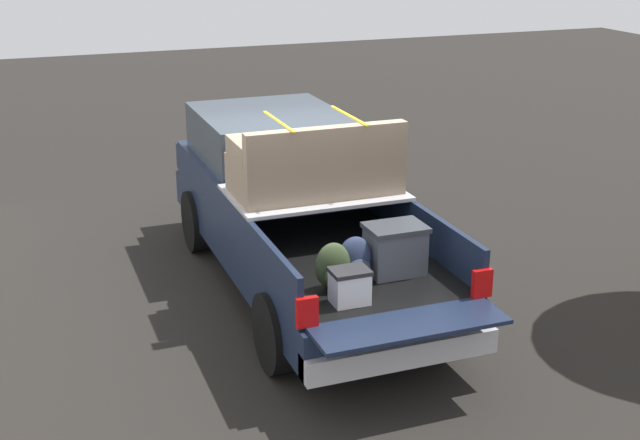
% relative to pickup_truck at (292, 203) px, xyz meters
% --- Properties ---
extents(ground_plane, '(40.00, 40.00, 0.00)m').
position_rel_pickup_truck_xyz_m(ground_plane, '(-0.38, 0.00, -0.99)').
color(ground_plane, black).
extents(pickup_truck, '(6.05, 2.06, 2.23)m').
position_rel_pickup_truck_xyz_m(pickup_truck, '(0.00, 0.00, 0.00)').
color(pickup_truck, '#162138').
rests_on(pickup_truck, ground_plane).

